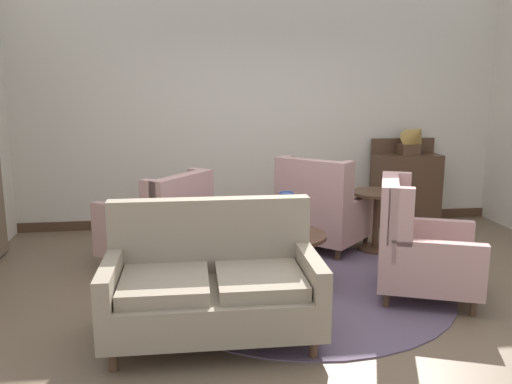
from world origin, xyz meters
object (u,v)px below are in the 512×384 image
at_px(armchair_far_left, 322,212).
at_px(side_table, 376,215).
at_px(coffee_table, 284,244).
at_px(gramophone, 414,138).
at_px(armchair_near_sideboard, 418,248).
at_px(armchair_near_window, 160,226).
at_px(settee, 212,285).
at_px(porcelain_vase, 286,216).
at_px(sideboard, 406,185).

xyz_separation_m(armchair_far_left, side_table, (0.59, -0.13, -0.02)).
height_order(coffee_table, gramophone, gramophone).
xyz_separation_m(coffee_table, armchair_far_left, (0.62, 1.00, 0.05)).
distance_m(armchair_far_left, armchair_near_sideboard, 1.51).
bearing_deg(armchair_near_window, settee, 52.29).
bearing_deg(settee, porcelain_vase, 54.02).
height_order(sideboard, gramophone, gramophone).
relative_size(armchair_near_window, gramophone, 2.56).
distance_m(armchair_near_sideboard, side_table, 1.30).
height_order(coffee_table, sideboard, sideboard).
relative_size(coffee_table, armchair_far_left, 0.64).
bearing_deg(gramophone, side_table, -130.20).
height_order(settee, armchair_near_window, settee).
height_order(armchair_far_left, side_table, armchair_far_left).
bearing_deg(side_table, armchair_near_window, -175.29).
bearing_deg(side_table, armchair_near_sideboard, -94.51).
height_order(porcelain_vase, sideboard, sideboard).
xyz_separation_m(porcelain_vase, armchair_near_window, (-1.17, 0.67, -0.24)).
distance_m(porcelain_vase, gramophone, 2.81).
distance_m(armchair_far_left, sideboard, 1.69).
bearing_deg(porcelain_vase, armchair_near_sideboard, -21.47).
height_order(porcelain_vase, armchair_far_left, armchair_far_left).
distance_m(sideboard, gramophone, 0.64).
bearing_deg(settee, side_table, 44.61).
height_order(settee, armchair_far_left, armchair_far_left).
xyz_separation_m(coffee_table, armchair_near_window, (-1.16, 0.67, 0.03)).
bearing_deg(sideboard, coffee_table, -135.73).
bearing_deg(armchair_far_left, gramophone, -105.34).
xyz_separation_m(porcelain_vase, armchair_far_left, (0.60, 1.00, -0.22)).
distance_m(settee, armchair_near_window, 1.71).
distance_m(porcelain_vase, armchair_far_left, 1.19).
height_order(armchair_near_sideboard, gramophone, gramophone).
height_order(armchair_far_left, gramophone, gramophone).
bearing_deg(porcelain_vase, settee, -126.85).
relative_size(armchair_near_sideboard, gramophone, 2.27).
bearing_deg(sideboard, gramophone, -61.74).
distance_m(coffee_table, armchair_far_left, 1.18).
relative_size(porcelain_vase, armchair_far_left, 0.32).
bearing_deg(gramophone, settee, -134.26).
relative_size(settee, armchair_far_left, 1.28).
relative_size(settee, side_table, 2.28).
xyz_separation_m(porcelain_vase, gramophone, (2.04, 1.87, 0.51)).
distance_m(coffee_table, porcelain_vase, 0.27).
xyz_separation_m(sideboard, gramophone, (0.05, -0.09, 0.64)).
distance_m(armchair_near_sideboard, gramophone, 2.59).
xyz_separation_m(coffee_table, armchair_near_sideboard, (1.10, -0.42, 0.05)).
xyz_separation_m(coffee_table, sideboard, (2.01, 1.96, 0.14)).
xyz_separation_m(porcelain_vase, side_table, (1.19, 0.86, -0.24)).
bearing_deg(armchair_near_window, porcelain_vase, 97.85).
bearing_deg(armchair_near_sideboard, coffee_table, 90.56).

